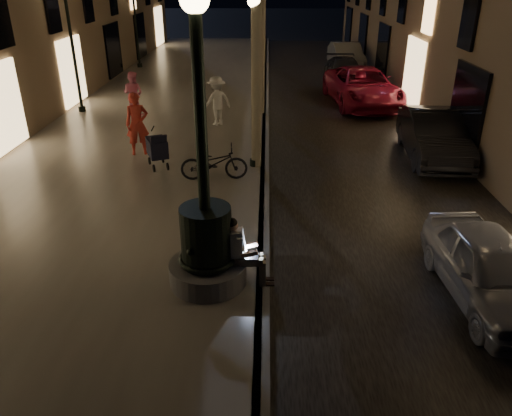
{
  "coord_description": "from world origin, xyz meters",
  "views": [
    {
      "loc": [
        0.04,
        -5.64,
        5.38
      ],
      "look_at": [
        -0.15,
        3.0,
        1.23
      ],
      "focal_mm": 35.0,
      "sensor_mm": 36.0,
      "label": 1
    }
  ],
  "objects_px": {
    "lamp_left_b": "(70,32)",
    "car_front": "(490,269)",
    "lamp_left_c": "(134,11)",
    "pedestrian_white": "(217,101)",
    "fountain_lamppost": "(206,233)",
    "car_fifth": "(346,56)",
    "pedestrian_pink": "(133,93)",
    "pedestrian_red": "(137,124)",
    "seated_man_laptop": "(241,249)",
    "car_third": "(362,87)",
    "lamp_curb_b": "(259,27)",
    "car_second": "(434,136)",
    "bicycle": "(214,163)",
    "car_rear": "(344,71)",
    "lamp_curb_c": "(262,12)",
    "lamp_curb_a": "(254,58)",
    "stroller": "(157,148)",
    "lamp_curb_d": "(263,3)"
  },
  "relations": [
    {
      "from": "car_fifth",
      "to": "pedestrian_pink",
      "type": "relative_size",
      "value": 2.67
    },
    {
      "from": "fountain_lamppost",
      "to": "pedestrian_pink",
      "type": "bearing_deg",
      "value": 109.75
    },
    {
      "from": "lamp_curb_d",
      "to": "seated_man_laptop",
      "type": "bearing_deg",
      "value": -90.17
    },
    {
      "from": "lamp_curb_c",
      "to": "bicycle",
      "type": "relative_size",
      "value": 2.67
    },
    {
      "from": "seated_man_laptop",
      "to": "car_rear",
      "type": "distance_m",
      "value": 19.0
    },
    {
      "from": "car_fifth",
      "to": "pedestrian_red",
      "type": "bearing_deg",
      "value": -121.12
    },
    {
      "from": "car_rear",
      "to": "car_fifth",
      "type": "height_order",
      "value": "car_fifth"
    },
    {
      "from": "lamp_curb_b",
      "to": "pedestrian_pink",
      "type": "relative_size",
      "value": 2.86
    },
    {
      "from": "car_fifth",
      "to": "pedestrian_pink",
      "type": "bearing_deg",
      "value": -133.64
    },
    {
      "from": "pedestrian_red",
      "to": "bicycle",
      "type": "distance_m",
      "value": 3.26
    },
    {
      "from": "lamp_left_c",
      "to": "pedestrian_red",
      "type": "height_order",
      "value": "lamp_left_c"
    },
    {
      "from": "car_fifth",
      "to": "pedestrian_red",
      "type": "relative_size",
      "value": 2.38
    },
    {
      "from": "car_second",
      "to": "bicycle",
      "type": "height_order",
      "value": "car_second"
    },
    {
      "from": "lamp_curb_a",
      "to": "car_third",
      "type": "bearing_deg",
      "value": 61.24
    },
    {
      "from": "car_rear",
      "to": "car_fifth",
      "type": "bearing_deg",
      "value": 81.27
    },
    {
      "from": "fountain_lamppost",
      "to": "lamp_left_c",
      "type": "height_order",
      "value": "fountain_lamppost"
    },
    {
      "from": "lamp_curb_b",
      "to": "lamp_curb_d",
      "type": "bearing_deg",
      "value": 90.0
    },
    {
      "from": "lamp_left_b",
      "to": "lamp_curb_a",
      "type": "bearing_deg",
      "value": -40.2
    },
    {
      "from": "stroller",
      "to": "car_rear",
      "type": "distance_m",
      "value": 14.53
    },
    {
      "from": "lamp_left_c",
      "to": "car_rear",
      "type": "xyz_separation_m",
      "value": [
        11.4,
        -3.51,
        -2.6
      ]
    },
    {
      "from": "lamp_left_b",
      "to": "lamp_curb_d",
      "type": "bearing_deg",
      "value": 68.47
    },
    {
      "from": "lamp_curb_b",
      "to": "car_fifth",
      "type": "distance_m",
      "value": 10.41
    },
    {
      "from": "lamp_left_b",
      "to": "car_rear",
      "type": "relative_size",
      "value": 1.1
    },
    {
      "from": "car_rear",
      "to": "pedestrian_red",
      "type": "bearing_deg",
      "value": -124.2
    },
    {
      "from": "lamp_curb_b",
      "to": "seated_man_laptop",
      "type": "bearing_deg",
      "value": -90.36
    },
    {
      "from": "fountain_lamppost",
      "to": "car_fifth",
      "type": "height_order",
      "value": "fountain_lamppost"
    },
    {
      "from": "lamp_left_c",
      "to": "pedestrian_pink",
      "type": "xyz_separation_m",
      "value": [
        2.28,
        -10.52,
        -2.19
      ]
    },
    {
      "from": "stroller",
      "to": "car_fifth",
      "type": "height_order",
      "value": "car_fifth"
    },
    {
      "from": "lamp_left_c",
      "to": "car_front",
      "type": "bearing_deg",
      "value": -62.73
    },
    {
      "from": "car_third",
      "to": "bicycle",
      "type": "bearing_deg",
      "value": -126.22
    },
    {
      "from": "fountain_lamppost",
      "to": "pedestrian_pink",
      "type": "xyz_separation_m",
      "value": [
        -4.12,
        11.48,
        -0.17
      ]
    },
    {
      "from": "stroller",
      "to": "pedestrian_pink",
      "type": "height_order",
      "value": "pedestrian_pink"
    },
    {
      "from": "seated_man_laptop",
      "to": "car_second",
      "type": "distance_m",
      "value": 9.2
    },
    {
      "from": "stroller",
      "to": "car_front",
      "type": "distance_m",
      "value": 9.21
    },
    {
      "from": "car_third",
      "to": "car_fifth",
      "type": "relative_size",
      "value": 1.24
    },
    {
      "from": "lamp_left_b",
      "to": "pedestrian_white",
      "type": "distance_m",
      "value": 6.29
    },
    {
      "from": "fountain_lamppost",
      "to": "car_third",
      "type": "xyz_separation_m",
      "value": [
        5.17,
        14.14,
        -0.44
      ]
    },
    {
      "from": "lamp_left_c",
      "to": "pedestrian_white",
      "type": "bearing_deg",
      "value": -64.47
    },
    {
      "from": "stroller",
      "to": "car_third",
      "type": "relative_size",
      "value": 0.21
    },
    {
      "from": "car_rear",
      "to": "bicycle",
      "type": "height_order",
      "value": "car_rear"
    },
    {
      "from": "fountain_lamppost",
      "to": "lamp_left_c",
      "type": "distance_m",
      "value": 23.0
    },
    {
      "from": "lamp_curb_d",
      "to": "car_second",
      "type": "distance_m",
      "value": 23.49
    },
    {
      "from": "lamp_curb_d",
      "to": "pedestrian_red",
      "type": "relative_size",
      "value": 2.55
    },
    {
      "from": "lamp_curb_a",
      "to": "lamp_curb_b",
      "type": "distance_m",
      "value": 8.0
    },
    {
      "from": "seated_man_laptop",
      "to": "pedestrian_red",
      "type": "xyz_separation_m",
      "value": [
        -3.49,
        6.96,
        0.25
      ]
    },
    {
      "from": "pedestrian_pink",
      "to": "car_rear",
      "type": "bearing_deg",
      "value": -126.09
    },
    {
      "from": "lamp_left_b",
      "to": "car_front",
      "type": "xyz_separation_m",
      "value": [
        11.4,
        -12.11,
        -2.62
      ]
    },
    {
      "from": "seated_man_laptop",
      "to": "car_third",
      "type": "relative_size",
      "value": 0.24
    },
    {
      "from": "fountain_lamppost",
      "to": "car_second",
      "type": "bearing_deg",
      "value": 49.67
    },
    {
      "from": "car_third",
      "to": "lamp_curb_b",
      "type": "bearing_deg",
      "value": 176.58
    }
  ]
}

